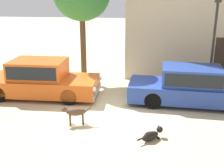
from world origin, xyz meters
TOP-DOWN VIEW (x-y plane):
  - ground_plane at (0.00, 0.00)m, footprint 80.00×80.00m
  - parked_sedan_nearest at (-3.00, 1.01)m, footprint 4.73×1.99m
  - parked_sedan_second at (2.86, 1.06)m, footprint 4.82×1.87m
  - stray_dog_spotted at (1.46, -1.93)m, footprint 0.75×0.70m
  - stray_dog_tan at (-0.93, -1.30)m, footprint 0.96×0.38m
  - street_lamp at (3.80, 2.68)m, footprint 0.22×0.22m

SIDE VIEW (x-z plane):
  - ground_plane at x=0.00m, z-range 0.00..0.00m
  - stray_dog_spotted at x=1.46m, z-range -0.02..0.34m
  - stray_dog_tan at x=-0.93m, z-range 0.09..0.73m
  - parked_sedan_second at x=2.86m, z-range -0.01..1.40m
  - parked_sedan_nearest at x=-3.00m, z-range -0.01..1.46m
  - street_lamp at x=3.80m, z-range 0.54..4.42m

